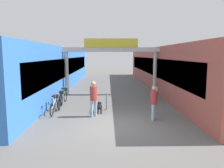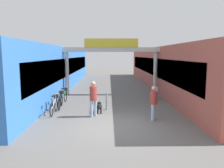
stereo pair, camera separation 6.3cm
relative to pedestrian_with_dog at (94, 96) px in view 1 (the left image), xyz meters
The scene contains 12 objects.
ground_plane 1.98m from the pedestrian_with_dog, 56.02° to the right, with size 80.00×80.00×0.00m, color #605E5B.
storefront_left 10.48m from the pedestrian_with_dog, 113.36° to the left, with size 3.00×26.00×3.63m.
storefront_right 11.36m from the pedestrian_with_dog, 57.78° to the left, with size 3.00×26.00×3.63m.
arcade_sign_gateway 6.37m from the pedestrian_with_dog, 80.97° to the left, with size 7.40×0.47×4.21m.
pedestrian_with_dog is the anchor object (origin of this frame).
pedestrian_companion 2.89m from the pedestrian_with_dog, 10.97° to the right, with size 0.45×0.45×1.60m.
dog_on_leash 1.04m from the pedestrian_with_dog, 71.23° to the left, with size 0.31×0.74×0.54m.
bicycle_silver_nearest 2.26m from the pedestrian_with_dog, 162.03° to the left, with size 0.46×1.69×0.98m.
bicycle_black_second 2.84m from the pedestrian_with_dog, 136.67° to the left, with size 0.46×1.69×0.98m.
bicycle_green_third 3.79m from the pedestrian_with_dog, 123.88° to the left, with size 0.46×1.69×0.98m.
bollard_post_metal 1.56m from the pedestrian_with_dog, 64.28° to the left, with size 0.10×0.10×1.00m.
cafe_chair_aluminium_nearer 5.63m from the pedestrian_with_dog, 45.84° to the left, with size 0.54×0.54×0.89m.
Camera 1 is at (-0.26, -9.06, 3.05)m, focal length 35.00 mm.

